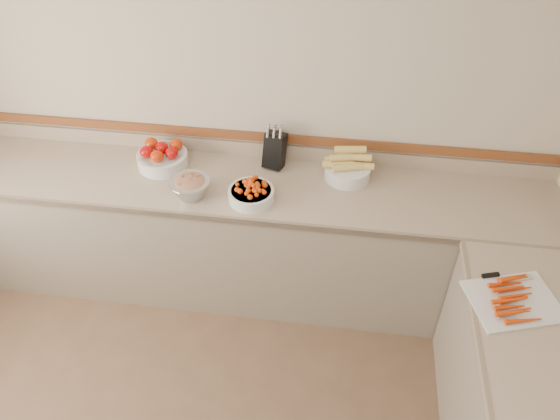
# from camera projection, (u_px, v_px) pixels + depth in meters

# --- Properties ---
(back_wall) EXTENTS (4.00, 0.00, 4.00)m
(back_wall) POSITION_uv_depth(u_px,v_px,m) (238.00, 100.00, 3.35)
(back_wall) COLOR beige
(back_wall) RESTS_ON ground_plane
(counter_back) EXTENTS (4.00, 0.65, 1.08)m
(counter_back) POSITION_uv_depth(u_px,v_px,m) (235.00, 235.00, 3.66)
(counter_back) COLOR tan
(counter_back) RESTS_ON ground_plane
(knife_block) EXTENTS (0.16, 0.18, 0.30)m
(knife_block) POSITION_uv_depth(u_px,v_px,m) (275.00, 149.00, 3.43)
(knife_block) COLOR black
(knife_block) RESTS_ON counter_back
(tomato_bowl) EXTENTS (0.32, 0.32, 0.16)m
(tomato_bowl) POSITION_uv_depth(u_px,v_px,m) (162.00, 156.00, 3.47)
(tomato_bowl) COLOR silver
(tomato_bowl) RESTS_ON counter_back
(cherry_tomato_bowl) EXTENTS (0.27, 0.27, 0.15)m
(cherry_tomato_bowl) POSITION_uv_depth(u_px,v_px,m) (251.00, 193.00, 3.21)
(cherry_tomato_bowl) COLOR silver
(cherry_tomato_bowl) RESTS_ON counter_back
(corn_bowl) EXTENTS (0.32, 0.29, 0.21)m
(corn_bowl) POSITION_uv_depth(u_px,v_px,m) (348.00, 168.00, 3.37)
(corn_bowl) COLOR silver
(corn_bowl) RESTS_ON counter_back
(rhubarb_bowl) EXTENTS (0.25, 0.25, 0.14)m
(rhubarb_bowl) POSITION_uv_depth(u_px,v_px,m) (190.00, 186.00, 3.23)
(rhubarb_bowl) COLOR #B2B2BA
(rhubarb_bowl) RESTS_ON counter_back
(cutting_board) EXTENTS (0.50, 0.44, 0.06)m
(cutting_board) POSITION_uv_depth(u_px,v_px,m) (514.00, 299.00, 2.64)
(cutting_board) COLOR silver
(cutting_board) RESTS_ON counter_right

